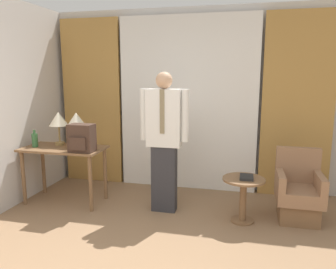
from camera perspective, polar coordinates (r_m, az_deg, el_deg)
The scene contains 13 objects.
wall_back at distance 5.03m, azimuth 3.64°, elevation 6.07°, with size 10.00×0.06×2.70m.
curtain_sheer_center at distance 4.91m, azimuth 3.37°, elevation 5.26°, with size 2.06×0.06×2.58m.
curtain_drape_left at distance 5.40m, azimuth -13.09°, elevation 5.48°, with size 0.95×0.06×2.58m.
curtain_drape_right at distance 4.88m, azimuth 21.58°, elevation 4.51°, with size 0.95×0.06×2.58m.
desk at distance 4.65m, azimuth -17.64°, elevation -3.64°, with size 1.10×0.57×0.76m.
table_lamp_left at distance 4.74m, azimuth -18.53°, elevation 2.39°, with size 0.26×0.26×0.46m.
table_lamp_right at distance 4.61m, azimuth -15.69°, elevation 2.32°, with size 0.26×0.26×0.46m.
bottle_near_edge at distance 4.77m, azimuth -22.18°, elevation -0.89°, with size 0.08×0.08×0.23m.
backpack at distance 4.27m, azimuth -14.81°, elevation -0.63°, with size 0.31×0.23×0.35m.
person at distance 4.07m, azimuth -0.67°, elevation -0.43°, with size 0.61×0.21×1.76m.
armchair at distance 4.30m, azimuth 21.73°, elevation -9.52°, with size 0.52×0.56×0.85m.
side_table at distance 4.01m, azimuth 12.97°, elevation -9.78°, with size 0.50×0.50×0.54m.
book at distance 3.95m, azimuth 13.52°, elevation -7.23°, with size 0.15×0.22×0.03m.
Camera 1 is at (0.85, -1.96, 1.74)m, focal length 35.00 mm.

